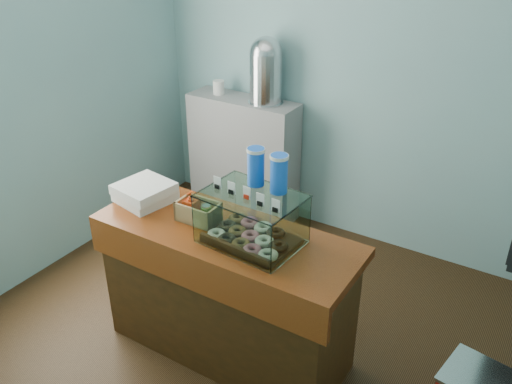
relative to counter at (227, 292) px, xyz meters
The scene contains 8 objects.
ground 0.52m from the counter, 90.00° to the left, with size 3.50×3.50×0.00m, color black.
room_shell 1.27m from the counter, 84.37° to the left, with size 3.54×3.04×2.82m.
counter is the anchor object (origin of this frame).
back_shelf 1.82m from the counter, 119.76° to the left, with size 1.00×0.32×1.10m, color gray.
display_case 0.64m from the counter, ahead, with size 0.56×0.43×0.51m.
condiment_crate 0.55m from the counter, behind, with size 0.25×0.16×0.18m.
pastry_boxes 0.82m from the counter, behind, with size 0.37×0.37×0.12m.
coffee_urn 1.96m from the counter, 113.19° to the left, with size 0.30×0.30×0.55m.
Camera 1 is at (1.55, -2.41, 2.57)m, focal length 38.00 mm.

